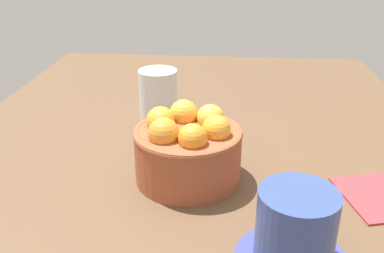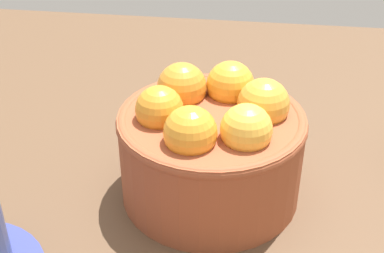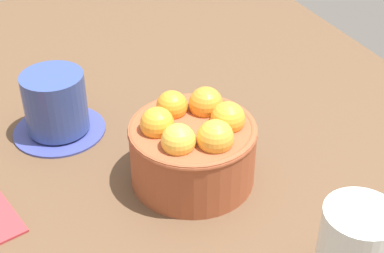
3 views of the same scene
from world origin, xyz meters
The scene contains 4 objects.
ground_plane centered at (0.00, 0.00, -1.91)cm, with size 129.71×80.44×3.83cm, color brown.
terracotta_bowl centered at (0.01, 0.03, 4.73)cm, with size 14.60×14.60×10.09cm.
coffee_cup centered at (-15.84, -12.31, 3.91)cm, with size 12.05×12.05×8.46cm.
water_glass centered at (20.33, 7.26, 4.61)cm, with size 6.86×6.86×9.22cm, color silver.
Camera 3 is at (48.05, -20.84, 43.47)cm, focal length 53.59 mm.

